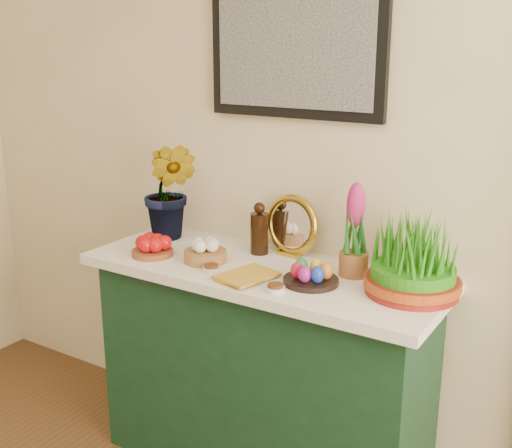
{
  "coord_description": "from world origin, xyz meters",
  "views": [
    {
      "loc": [
        1.04,
        0.04,
        1.72
      ],
      "look_at": [
        -0.17,
        1.95,
        1.07
      ],
      "focal_mm": 45.0,
      "sensor_mm": 36.0,
      "label": 1
    }
  ],
  "objects_px": {
    "hyacinth_green": "(170,175)",
    "mirror": "(292,226)",
    "book": "(233,270)",
    "sideboard": "(263,375)",
    "wheatgrass_sabzeh": "(414,261)"
  },
  "relations": [
    {
      "from": "hyacinth_green",
      "to": "mirror",
      "type": "height_order",
      "value": "hyacinth_green"
    },
    {
      "from": "hyacinth_green",
      "to": "mirror",
      "type": "xyz_separation_m",
      "value": [
        0.54,
        0.09,
        -0.16
      ]
    },
    {
      "from": "book",
      "to": "mirror",
      "type": "bearing_deg",
      "value": 90.69
    },
    {
      "from": "hyacinth_green",
      "to": "book",
      "type": "bearing_deg",
      "value": -37.07
    },
    {
      "from": "sideboard",
      "to": "hyacinth_green",
      "type": "relative_size",
      "value": 2.32
    },
    {
      "from": "book",
      "to": "sideboard",
      "type": "bearing_deg",
      "value": 81.93
    },
    {
      "from": "book",
      "to": "wheatgrass_sabzeh",
      "type": "distance_m",
      "value": 0.65
    },
    {
      "from": "mirror",
      "to": "hyacinth_green",
      "type": "bearing_deg",
      "value": -170.54
    },
    {
      "from": "mirror",
      "to": "book",
      "type": "distance_m",
      "value": 0.34
    },
    {
      "from": "wheatgrass_sabzeh",
      "to": "sideboard",
      "type": "bearing_deg",
      "value": -176.28
    },
    {
      "from": "hyacinth_green",
      "to": "sideboard",
      "type": "bearing_deg",
      "value": -21.99
    },
    {
      "from": "sideboard",
      "to": "hyacinth_green",
      "type": "distance_m",
      "value": 0.91
    },
    {
      "from": "book",
      "to": "wheatgrass_sabzeh",
      "type": "relative_size",
      "value": 0.63
    },
    {
      "from": "sideboard",
      "to": "mirror",
      "type": "xyz_separation_m",
      "value": [
        0.02,
        0.18,
        0.58
      ]
    },
    {
      "from": "sideboard",
      "to": "mirror",
      "type": "bearing_deg",
      "value": 82.92
    }
  ]
}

